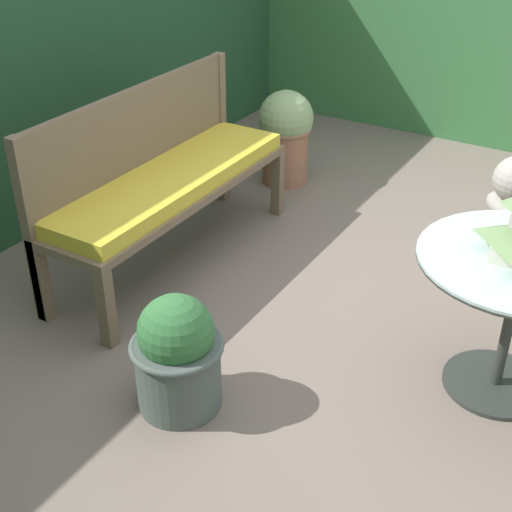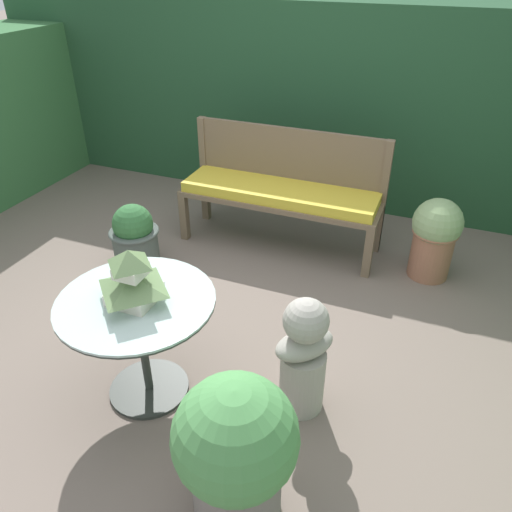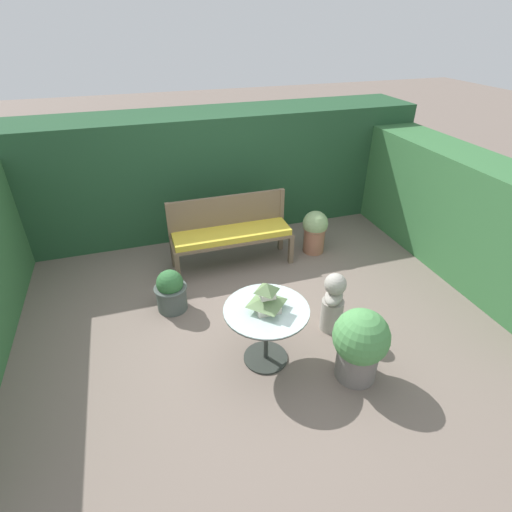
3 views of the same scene
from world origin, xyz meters
TOP-DOWN VIEW (x-y plane):
  - ground at (0.00, 0.00)m, footprint 30.00×30.00m
  - foliage_hedge_back at (0.00, 2.50)m, footprint 6.40×0.98m
  - foliage_hedge_right at (2.85, 0.21)m, footprint 0.70×3.61m
  - garden_bench at (0.05, 1.15)m, footprint 1.57×0.45m
  - bench_backrest at (0.05, 1.36)m, footprint 1.57×0.06m
  - patio_table at (-0.09, -0.60)m, footprint 0.79×0.79m
  - pagoda_birdhouse at (-0.09, -0.60)m, footprint 0.29×0.29m
  - garden_bust at (0.72, -0.39)m, footprint 0.34×0.36m
  - potted_plant_bench_left at (-0.85, 0.46)m, footprint 0.37×0.37m
  - potted_plant_table_near at (1.22, 1.14)m, footprint 0.35×0.35m
  - potted_plant_hedge_corner at (0.64, -1.05)m, footprint 0.51×0.51m

SIDE VIEW (x-z plane):
  - ground at x=0.00m, z-range 0.00..0.00m
  - potted_plant_bench_left at x=-0.85m, z-range -0.01..0.49m
  - potted_plant_table_near at x=1.22m, z-range 0.03..0.63m
  - garden_bust at x=0.72m, z-range 0.00..0.69m
  - potted_plant_hedge_corner at x=0.64m, z-range 0.03..0.76m
  - garden_bench at x=0.05m, z-range 0.18..0.68m
  - patio_table at x=-0.09m, z-range 0.18..0.80m
  - bench_backrest at x=0.05m, z-range 0.20..1.11m
  - foliage_hedge_right at x=2.85m, z-range 0.00..1.45m
  - pagoda_birdhouse at x=-0.09m, z-range 0.60..0.88m
  - foliage_hedge_back at x=0.00m, z-range 0.00..1.71m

